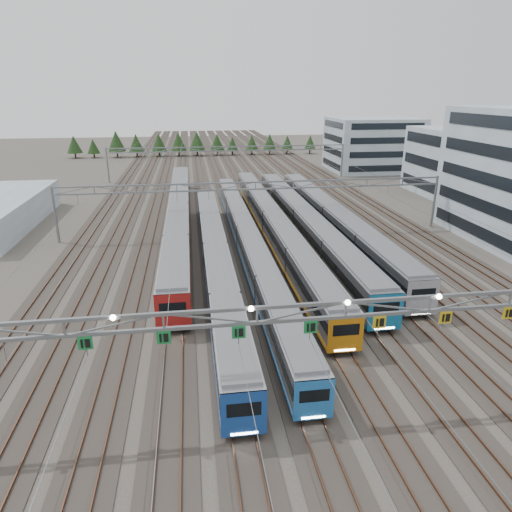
{
  "coord_description": "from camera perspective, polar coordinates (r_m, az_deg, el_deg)",
  "views": [
    {
      "loc": [
        -9.19,
        -24.53,
        20.12
      ],
      "look_at": [
        -2.66,
        20.87,
        3.5
      ],
      "focal_mm": 32.0,
      "sensor_mm": 36.0,
      "label": 1
    }
  ],
  "objects": [
    {
      "name": "ground",
      "position": [
        33.03,
        10.28,
        -17.99
      ],
      "size": [
        400.0,
        400.0,
        0.0
      ],
      "primitive_type": "plane",
      "color": "#47423A",
      "rests_on": "ground"
    },
    {
      "name": "track_bed",
      "position": [
        126.25,
        -4.0,
        11.39
      ],
      "size": [
        54.0,
        260.0,
        5.42
      ],
      "color": "#2D2823",
      "rests_on": "ground"
    },
    {
      "name": "train_a",
      "position": [
        71.83,
        -9.61,
        5.25
      ],
      "size": [
        3.1,
        68.09,
        4.05
      ],
      "color": "black",
      "rests_on": "ground"
    },
    {
      "name": "train_b",
      "position": [
        53.19,
        -5.07,
        0.02
      ],
      "size": [
        2.82,
        56.16,
        3.67
      ],
      "color": "black",
      "rests_on": "ground"
    },
    {
      "name": "train_c",
      "position": [
        60.2,
        -1.18,
        2.36
      ],
      "size": [
        2.64,
        68.45,
        3.43
      ],
      "color": "black",
      "rests_on": "ground"
    },
    {
      "name": "train_d",
      "position": [
        66.41,
        2.05,
        4.21
      ],
      "size": [
        2.92,
        65.73,
        3.81
      ],
      "color": "black",
      "rests_on": "ground"
    },
    {
      "name": "train_e",
      "position": [
        66.7,
        5.97,
        4.3
      ],
      "size": [
        3.12,
        58.74,
        4.07
      ],
      "color": "black",
      "rests_on": "ground"
    },
    {
      "name": "train_f",
      "position": [
        68.52,
        9.5,
        4.57
      ],
      "size": [
        3.14,
        55.62,
        4.1
      ],
      "color": "black",
      "rests_on": "ground"
    },
    {
      "name": "gantry_near",
      "position": [
        29.15,
        11.12,
        -7.06
      ],
      "size": [
        56.36,
        0.61,
        8.08
      ],
      "color": "slate",
      "rests_on": "ground"
    },
    {
      "name": "gantry_mid",
      "position": [
        66.61,
        -0.08,
        8.02
      ],
      "size": [
        56.36,
        0.36,
        8.0
      ],
      "color": "slate",
      "rests_on": "ground"
    },
    {
      "name": "gantry_far",
      "position": [
        110.77,
        -3.45,
        12.76
      ],
      "size": [
        56.36,
        0.36,
        8.0
      ],
      "color": "slate",
      "rests_on": "ground"
    },
    {
      "name": "depot_bldg_mid",
      "position": [
        103.43,
        23.36,
        10.81
      ],
      "size": [
        14.0,
        16.0,
        13.17
      ],
      "primitive_type": "cube",
      "color": "#94A6B0",
      "rests_on": "ground"
    },
    {
      "name": "depot_bldg_north",
      "position": [
        128.59,
        14.35,
        13.37
      ],
      "size": [
        22.0,
        18.0,
        13.57
      ],
      "primitive_type": "cube",
      "color": "#94A6B0",
      "rests_on": "ground"
    },
    {
      "name": "west_shed",
      "position": [
        81.85,
        -29.25,
        4.78
      ],
      "size": [
        10.0,
        30.0,
        4.58
      ],
      "primitive_type": "cube",
      "color": "#94A6B0",
      "rests_on": "ground"
    },
    {
      "name": "treeline",
      "position": [
        154.99,
        -7.63,
        13.87
      ],
      "size": [
        81.2,
        5.6,
        7.02
      ],
      "color": "#332114",
      "rests_on": "ground"
    }
  ]
}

